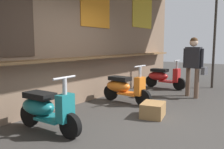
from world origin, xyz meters
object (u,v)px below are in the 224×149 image
Objects in this scene: scooter_teal at (45,108)px; shopper_with_handbag at (194,61)px; scooter_orange at (123,87)px; merchandise_crate at (153,110)px; scooter_red at (163,77)px.

scooter_teal is 4.29m from shopper_with_handbag.
scooter_orange is 2.63× the size of merchandise_crate.
scooter_red is at bearing 87.75° from scooter_teal.
scooter_teal is at bearing -86.86° from scooter_orange.
scooter_orange is 0.85× the size of shopper_with_handbag.
shopper_with_handbag is (4.06, -1.24, 0.62)m from scooter_teal.
scooter_teal and scooter_red have the same top height.
scooter_orange is 1.00× the size of scooter_red.
merchandise_crate is at bearing -69.54° from scooter_red.
scooter_orange is 1.34m from merchandise_crate.
scooter_teal is at bearing -89.95° from scooter_red.
merchandise_crate is (-0.66, -1.14, -0.24)m from scooter_orange.
scooter_teal is 2.43m from scooter_orange.
scooter_orange is at bearing 148.35° from shopper_with_handbag.
scooter_orange is 2.14m from shopper_with_handbag.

